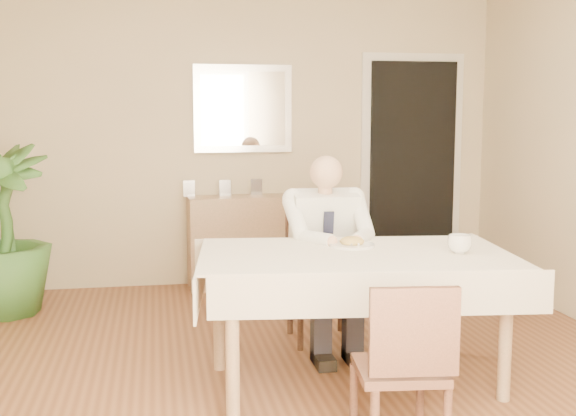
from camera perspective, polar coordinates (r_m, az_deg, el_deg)
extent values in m
plane|color=brown|center=(4.21, 0.89, -13.56)|extent=(5.00, 5.00, 0.00)
cube|color=beige|center=(6.40, -3.51, 5.60)|extent=(4.50, 0.02, 2.60)
cube|color=beige|center=(1.57, 19.19, -0.77)|extent=(4.50, 0.02, 2.60)
cube|color=white|center=(1.58, 19.06, 4.74)|extent=(1.34, 0.02, 1.44)
cube|color=white|center=(1.59, 18.71, 4.78)|extent=(1.18, 0.02, 1.28)
cube|color=white|center=(6.76, 9.70, 3.06)|extent=(0.96, 0.03, 2.10)
cube|color=black|center=(6.74, 9.79, 3.04)|extent=(0.80, 0.05, 1.95)
cube|color=silver|center=(6.37, -3.58, 7.84)|extent=(0.86, 0.03, 0.76)
cube|color=white|center=(6.35, -3.56, 7.84)|extent=(0.74, 0.02, 0.64)
cube|color=tan|center=(4.00, 5.31, -3.98)|extent=(1.69, 1.08, 0.04)
cube|color=beige|center=(3.99, 5.31, -3.61)|extent=(1.80, 1.19, 0.01)
cube|color=beige|center=(3.55, 7.49, -6.82)|extent=(1.69, 0.21, 0.22)
cube|color=beige|center=(4.48, 3.56, -3.73)|extent=(1.69, 0.21, 0.22)
cube|color=beige|center=(3.87, -6.96, -5.58)|extent=(0.13, 1.00, 0.22)
cube|color=beige|center=(4.32, 16.25, -4.47)|extent=(0.13, 1.00, 0.22)
cylinder|color=tan|center=(3.61, -4.42, -11.33)|extent=(0.07, 0.07, 0.70)
cylinder|color=tan|center=(4.01, 16.81, -9.68)|extent=(0.07, 0.07, 0.70)
cylinder|color=tan|center=(4.31, -5.47, -8.18)|extent=(0.07, 0.07, 0.70)
cylinder|color=tan|center=(4.66, 12.63, -7.14)|extent=(0.07, 0.07, 0.70)
cube|color=#47281C|center=(4.81, 2.67, -5.52)|extent=(0.45, 0.45, 0.04)
cube|color=#47281C|center=(4.95, 2.20, -2.22)|extent=(0.42, 0.07, 0.42)
cylinder|color=#47281C|center=(4.66, 0.99, -8.79)|extent=(0.04, 0.04, 0.41)
cylinder|color=#47281C|center=(4.75, 5.29, -8.53)|extent=(0.04, 0.04, 0.41)
cylinder|color=#47281C|center=(5.00, 0.17, -7.65)|extent=(0.04, 0.04, 0.41)
cylinder|color=#47281C|center=(5.08, 4.18, -7.44)|extent=(0.04, 0.04, 0.41)
cube|color=#47281C|center=(3.31, 8.80, -12.53)|extent=(0.42, 0.42, 0.04)
cube|color=#47281C|center=(3.08, 9.95, -9.61)|extent=(0.38, 0.08, 0.38)
cylinder|color=#47281C|center=(3.48, 5.22, -15.01)|extent=(0.04, 0.04, 0.37)
cylinder|color=#47281C|center=(3.58, 10.39, -14.47)|extent=(0.04, 0.04, 0.37)
cube|color=white|center=(4.71, 2.81, -1.81)|extent=(0.42, 0.31, 0.55)
cube|color=black|center=(4.60, 3.16, -2.43)|extent=(0.07, 0.08, 0.36)
cylinder|color=tan|center=(4.63, 2.96, 1.58)|extent=(0.09, 0.09, 0.08)
sphere|color=tan|center=(4.60, 3.04, 2.85)|extent=(0.21, 0.21, 0.21)
cube|color=black|center=(4.55, 2.14, -5.18)|extent=(0.13, 0.42, 0.13)
cube|color=black|center=(4.59, 4.58, -5.07)|extent=(0.13, 0.42, 0.13)
cube|color=black|center=(4.45, 2.63, -9.33)|extent=(0.11, 0.12, 0.45)
cube|color=black|center=(4.50, 5.14, -9.17)|extent=(0.11, 0.12, 0.45)
cube|color=black|center=(4.45, 2.79, -11.89)|extent=(0.11, 0.26, 0.07)
cube|color=black|center=(4.50, 5.32, -11.70)|extent=(0.11, 0.26, 0.07)
cylinder|color=white|center=(4.16, 5.07, -2.93)|extent=(0.26, 0.26, 0.02)
ellipsoid|color=olive|center=(4.16, 5.07, -2.64)|extent=(0.14, 0.14, 0.06)
cylinder|color=silver|center=(4.11, 5.83, -2.83)|extent=(0.01, 0.13, 0.01)
cylinder|color=silver|center=(4.09, 4.76, -2.87)|extent=(0.01, 0.13, 0.01)
imported|color=white|center=(4.05, 13.41, -2.78)|extent=(0.13, 0.13, 0.10)
cube|color=tan|center=(6.32, -3.33, -2.65)|extent=(1.01, 0.39, 0.80)
cube|color=silver|center=(6.26, -7.83, 1.53)|extent=(0.10, 0.02, 0.14)
cube|color=silver|center=(6.29, -5.00, 1.59)|extent=(0.10, 0.02, 0.14)
cube|color=silver|center=(6.34, -2.51, 1.67)|extent=(0.10, 0.02, 0.14)
imported|color=#2D541F|center=(5.81, -21.71, -1.65)|extent=(0.95, 0.95, 1.28)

